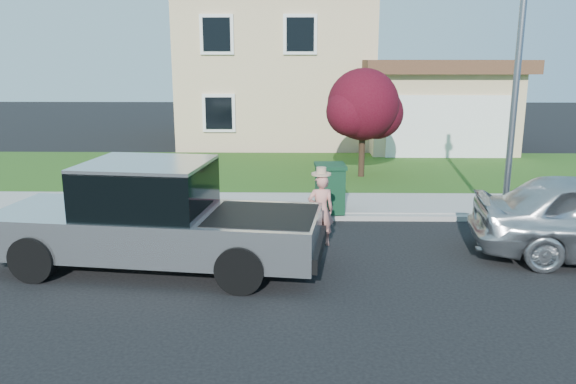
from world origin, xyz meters
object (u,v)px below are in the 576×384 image
object	(u,v)px
woman	(321,209)
ornamental_tree	(364,108)
pickup_truck	(156,219)
street_lamp	(517,80)
trash_bin	(330,188)

from	to	relation	value
woman	ornamental_tree	size ratio (longest dim) A/B	0.48
pickup_truck	woman	distance (m)	3.26
pickup_truck	street_lamp	distance (m)	7.69
street_lamp	woman	bearing A→B (deg)	-163.37
woman	trash_bin	size ratio (longest dim) A/B	1.40
ornamental_tree	trash_bin	distance (m)	4.81
trash_bin	street_lamp	world-z (taller)	street_lamp
trash_bin	street_lamp	distance (m)	4.64
woman	trash_bin	world-z (taller)	woman
woman	trash_bin	xyz separation A→B (m)	(0.29, 2.03, -0.03)
ornamental_tree	trash_bin	world-z (taller)	ornamental_tree
pickup_truck	ornamental_tree	xyz separation A→B (m)	(4.54, 7.72, 1.33)
woman	ornamental_tree	bearing A→B (deg)	-111.49
pickup_truck	trash_bin	distance (m)	4.68
pickup_truck	trash_bin	xyz separation A→B (m)	(3.28, 3.33, -0.17)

